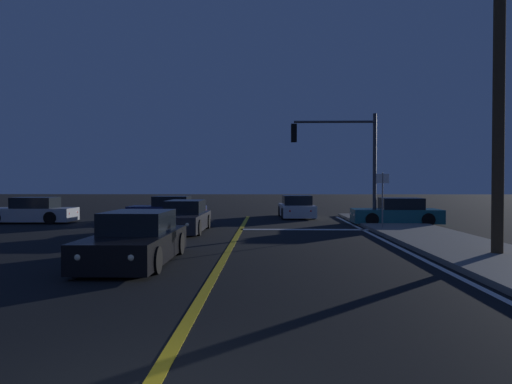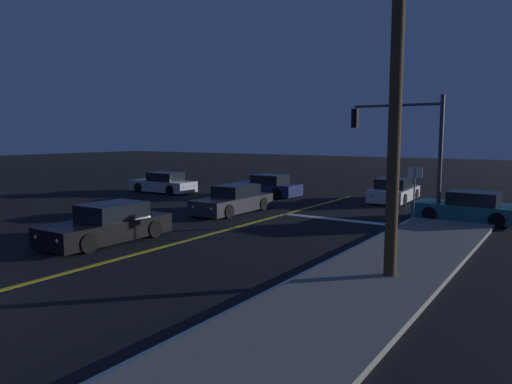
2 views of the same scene
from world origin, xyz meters
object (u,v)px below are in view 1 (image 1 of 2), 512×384
car_lead_oncoming_charcoal (185,218)px  car_far_approaching_white (296,208)px  traffic_signal_near_right (343,150)px  car_following_oncoming_silver (32,212)px  utility_pole_right (499,51)px  street_sign_corner (383,192)px  car_side_waiting_black (136,240)px  car_mid_block_navy (168,209)px  car_distant_tail_teal (397,213)px

car_lead_oncoming_charcoal → car_far_approaching_white: bearing=-122.9°
car_far_approaching_white → traffic_signal_near_right: traffic_signal_near_right is taller
car_following_oncoming_silver → utility_pole_right: (18.74, -10.86, 5.14)m
car_lead_oncoming_charcoal → street_sign_corner: street_sign_corner is taller
car_lead_oncoming_charcoal → traffic_signal_near_right: 8.58m
car_far_approaching_white → car_lead_oncoming_charcoal: 9.78m
car_following_oncoming_silver → street_sign_corner: bearing=-104.1°
car_side_waiting_black → car_mid_block_navy: bearing=-81.2°
car_far_approaching_white → utility_pole_right: utility_pole_right is taller
car_far_approaching_white → street_sign_corner: street_sign_corner is taller
car_mid_block_navy → car_distant_tail_teal: same height
utility_pole_right → street_sign_corner: (-1.40, 7.18, -4.02)m
car_far_approaching_white → car_side_waiting_black: bearing=-110.5°
car_mid_block_navy → car_lead_oncoming_charcoal: bearing=-161.0°
car_distant_tail_teal → traffic_signal_near_right: traffic_signal_near_right is taller
car_far_approaching_white → car_lead_oncoming_charcoal: same height
car_mid_block_navy → car_side_waiting_black: bearing=-170.2°
car_distant_tail_teal → street_sign_corner: (-1.50, -3.15, 1.12)m
car_distant_tail_teal → traffic_signal_near_right: size_ratio=0.80×
traffic_signal_near_right → utility_pole_right: utility_pole_right is taller
car_mid_block_navy → car_side_waiting_black: (2.17, -14.01, 0.00)m
car_side_waiting_black → car_far_approaching_white: bearing=-108.2°
car_side_waiting_black → traffic_signal_near_right: (7.20, 10.91, 3.12)m
car_mid_block_navy → car_distant_tail_teal: bearing=-101.8°
traffic_signal_near_right → utility_pole_right: bearing=104.8°
car_side_waiting_black → car_lead_oncoming_charcoal: 7.68m
car_far_approaching_white → car_mid_block_navy: same height
car_lead_oncoming_charcoal → car_mid_block_navy: bearing=-72.0°
car_following_oncoming_silver → car_distant_tail_teal: 18.85m
car_far_approaching_white → car_following_oncoming_silver: 14.68m
utility_pole_right → car_far_approaching_white: bearing=107.2°
car_following_oncoming_silver → traffic_signal_near_right: 16.41m
utility_pole_right → street_sign_corner: bearing=101.0°
car_distant_tail_teal → utility_pole_right: (-0.10, -10.33, 5.14)m
car_far_approaching_white → car_distant_tail_teal: size_ratio=1.02×
street_sign_corner → traffic_signal_near_right: bearing=114.0°
car_lead_oncoming_charcoal → utility_pole_right: bearing=145.8°
utility_pole_right → traffic_signal_near_right: bearing=104.8°
traffic_signal_near_right → car_mid_block_navy: bearing=-18.3°
car_following_oncoming_silver → car_mid_block_navy: bearing=-73.9°
car_side_waiting_black → utility_pole_right: (9.84, 0.93, 5.14)m
car_lead_oncoming_charcoal → utility_pole_right: 13.08m
utility_pole_right → car_lead_oncoming_charcoal: bearing=145.9°
car_far_approaching_white → street_sign_corner: 8.50m
car_distant_tail_teal → car_side_waiting_black: size_ratio=0.93×
car_distant_tail_teal → car_mid_block_navy: bearing=79.6°
car_far_approaching_white → traffic_signal_near_right: size_ratio=0.82×
car_far_approaching_white → car_following_oncoming_silver: size_ratio=0.98×
car_far_approaching_white → car_mid_block_navy: size_ratio=1.04×
car_following_oncoming_silver → car_side_waiting_black: (8.89, -11.79, 0.00)m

